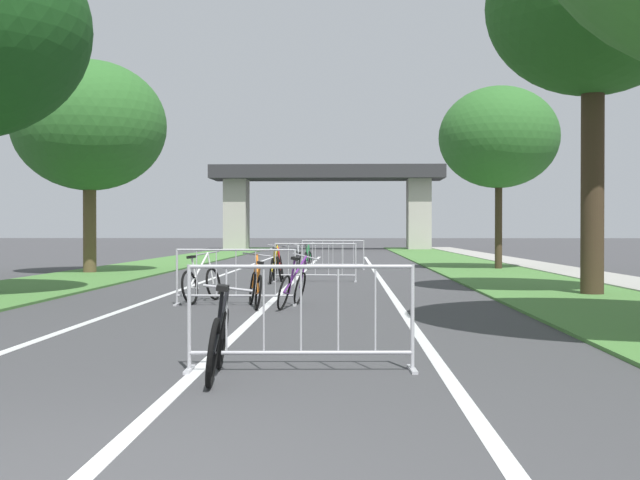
# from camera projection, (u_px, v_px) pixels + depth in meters

# --- Properties ---
(grass_verge_left) EXTENTS (3.48, 66.94, 0.05)m
(grass_verge_left) POSITION_uv_depth(u_px,v_px,m) (154.00, 265.00, 31.70)
(grass_verge_left) COLOR #477A38
(grass_verge_left) RESTS_ON ground
(grass_verge_right) EXTENTS (3.48, 66.94, 0.05)m
(grass_verge_right) POSITION_uv_depth(u_px,v_px,m) (467.00, 266.00, 31.29)
(grass_verge_right) COLOR #477A38
(grass_verge_right) RESTS_ON ground
(sidewalk_path_right) EXTENTS (1.84, 66.94, 0.08)m
(sidewalk_path_right) POSITION_uv_depth(u_px,v_px,m) (536.00, 265.00, 31.20)
(sidewalk_path_right) COLOR #9E9B93
(sidewalk_path_right) RESTS_ON ground
(lane_stripe_center) EXTENTS (0.14, 38.72, 0.01)m
(lane_stripe_center) POSITION_uv_depth(u_px,v_px,m) (297.00, 278.00, 23.48)
(lane_stripe_center) COLOR silver
(lane_stripe_center) RESTS_ON ground
(lane_stripe_right_lane) EXTENTS (0.14, 38.72, 0.01)m
(lane_stripe_right_lane) POSITION_uv_depth(u_px,v_px,m) (380.00, 278.00, 23.40)
(lane_stripe_right_lane) COLOR silver
(lane_stripe_right_lane) RESTS_ON ground
(lane_stripe_left_lane) EXTENTS (0.14, 38.72, 0.01)m
(lane_stripe_left_lane) POSITION_uv_depth(u_px,v_px,m) (214.00, 278.00, 23.56)
(lane_stripe_left_lane) COLOR silver
(lane_stripe_left_lane) RESTS_ON ground
(overpass_bridge) EXTENTS (17.05, 4.26, 6.16)m
(overpass_bridge) POSITION_uv_depth(u_px,v_px,m) (327.00, 188.00, 59.36)
(overpass_bridge) COLOR #2D2D30
(overpass_bridge) RESTS_ON ground
(tree_left_pine_far) EXTENTS (4.92, 4.92, 6.87)m
(tree_left_pine_far) POSITION_uv_depth(u_px,v_px,m) (89.00, 126.00, 25.86)
(tree_left_pine_far) COLOR brown
(tree_left_pine_far) RESTS_ON ground
(tree_right_pine_near) EXTENTS (4.50, 4.50, 8.08)m
(tree_right_pine_near) POSITION_uv_depth(u_px,v_px,m) (593.00, 7.00, 16.94)
(tree_right_pine_near) COLOR #3D2D1E
(tree_right_pine_near) RESTS_ON ground
(tree_right_cypress_far) EXTENTS (4.23, 4.23, 6.50)m
(tree_right_cypress_far) POSITION_uv_depth(u_px,v_px,m) (499.00, 138.00, 28.43)
(tree_right_cypress_far) COLOR #3D2D1E
(tree_right_cypress_far) RESTS_ON ground
(crowd_barrier_nearest) EXTENTS (2.28, 0.54, 1.05)m
(crowd_barrier_nearest) POSITION_uv_depth(u_px,v_px,m) (301.00, 318.00, 7.90)
(crowd_barrier_nearest) COLOR #ADADB2
(crowd_barrier_nearest) RESTS_ON ground
(crowd_barrier_second) EXTENTS (2.26, 0.46, 1.05)m
(crowd_barrier_second) POSITION_uv_depth(u_px,v_px,m) (236.00, 277.00, 14.89)
(crowd_barrier_second) COLOR #ADADB2
(crowd_barrier_second) RESTS_ON ground
(crowd_barrier_third) EXTENTS (2.28, 0.55, 1.05)m
(crowd_barrier_third) POSITION_uv_depth(u_px,v_px,m) (315.00, 263.00, 21.78)
(crowd_barrier_third) COLOR #ADADB2
(crowd_barrier_third) RESTS_ON ground
(crowd_barrier_fourth) EXTENTS (2.26, 0.45, 1.05)m
(crowd_barrier_fourth) POSITION_uv_depth(u_px,v_px,m) (333.00, 255.00, 28.70)
(crowd_barrier_fourth) COLOR #ADADB2
(crowd_barrier_fourth) RESTS_ON ground
(bicycle_green_0) EXTENTS (0.43, 1.62, 0.96)m
(bicycle_green_0) POSITION_uv_depth(u_px,v_px,m) (309.00, 259.00, 29.25)
(bicycle_green_0) COLOR black
(bicycle_green_0) RESTS_ON ground
(bicycle_white_1) EXTENTS (0.57, 1.72, 0.99)m
(bicycle_white_1) POSITION_uv_depth(u_px,v_px,m) (202.00, 283.00, 15.49)
(bicycle_white_1) COLOR black
(bicycle_white_1) RESTS_ON ground
(bicycle_yellow_2) EXTENTS (0.51, 1.77, 1.01)m
(bicycle_yellow_2) POSITION_uv_depth(u_px,v_px,m) (274.00, 268.00, 21.40)
(bicycle_yellow_2) COLOR black
(bicycle_yellow_2) RESTS_ON ground
(bicycle_orange_3) EXTENTS (0.53, 1.68, 0.99)m
(bicycle_orange_3) POSITION_uv_depth(u_px,v_px,m) (256.00, 288.00, 14.46)
(bicycle_orange_3) COLOR black
(bicycle_orange_3) RESTS_ON ground
(bicycle_silver_4) EXTENTS (0.54, 1.73, 0.97)m
(bicycle_silver_4) POSITION_uv_depth(u_px,v_px,m) (297.00, 259.00, 28.33)
(bicycle_silver_4) COLOR black
(bicycle_silver_4) RESTS_ON ground
(bicycle_red_5) EXTENTS (0.48, 1.69, 0.96)m
(bicycle_red_5) POSITION_uv_depth(u_px,v_px,m) (280.00, 267.00, 22.28)
(bicycle_red_5) COLOR black
(bicycle_red_5) RESTS_ON ground
(bicycle_black_6) EXTENTS (0.49, 1.60, 0.90)m
(bicycle_black_6) POSITION_uv_depth(u_px,v_px,m) (218.00, 341.00, 7.51)
(bicycle_black_6) COLOR black
(bicycle_black_6) RESTS_ON ground
(bicycle_purple_7) EXTENTS (0.73, 1.72, 0.97)m
(bicycle_purple_7) POSITION_uv_depth(u_px,v_px,m) (293.00, 287.00, 14.42)
(bicycle_purple_7) COLOR black
(bicycle_purple_7) RESTS_ON ground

